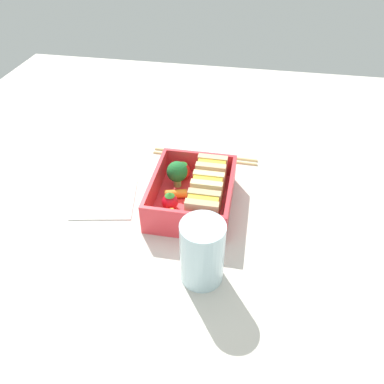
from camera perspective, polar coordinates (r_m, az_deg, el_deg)
name	(u,v)px	position (r cm, az deg, el deg)	size (l,w,h in cm)	color
ground_plane	(192,209)	(62.98, 0.00, -2.58)	(120.00, 120.00, 2.00)	beige
bento_tray	(192,202)	(61.91, 0.00, -1.49)	(15.79, 12.86, 1.20)	#E8363F
bento_rim	(192,189)	(60.18, 0.00, 0.41)	(15.79, 12.86, 4.13)	#E8363F
sandwich_left	(211,172)	(63.31, 2.97, 3.03)	(3.65, 4.98, 4.78)	#E1B486
sandwich_center_left	(207,190)	(59.68, 2.35, 0.38)	(3.65, 4.98, 4.78)	beige
sandwich_center	(203,209)	(56.20, 1.65, -2.61)	(3.65, 4.98, 4.78)	tan
strawberry_left	(183,170)	(65.09, -1.46, 3.30)	(2.79, 2.79, 3.39)	red
broccoli_floret	(177,172)	(62.52, -2.28, 3.03)	(3.52, 3.52, 4.73)	#94C272
carrot_stick_far_left	(175,195)	(61.27, -2.55, -0.45)	(1.40, 1.40, 3.66)	orange
strawberry_far_left	(170,201)	(59.01, -3.39, -1.44)	(2.61, 2.61, 3.21)	red
carrot_stick_left	(164,217)	(57.37, -4.24, -3.84)	(1.56, 1.56, 3.55)	orange
chopstick_pair	(203,155)	(73.05, 1.72, 5.61)	(2.54, 20.42, 0.70)	tan
drinking_glass	(202,252)	(48.71, 1.56, -9.17)	(5.81, 5.81, 9.58)	silver
folded_napkin	(105,199)	(64.79, -13.15, -0.99)	(10.00, 9.94, 0.40)	white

